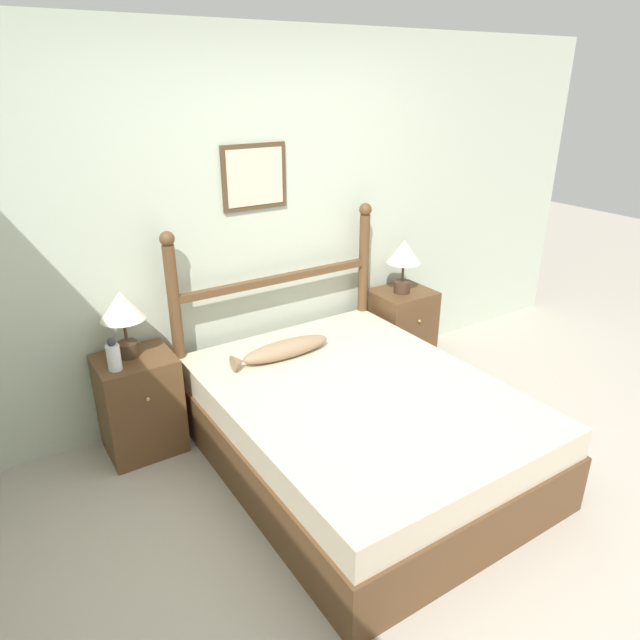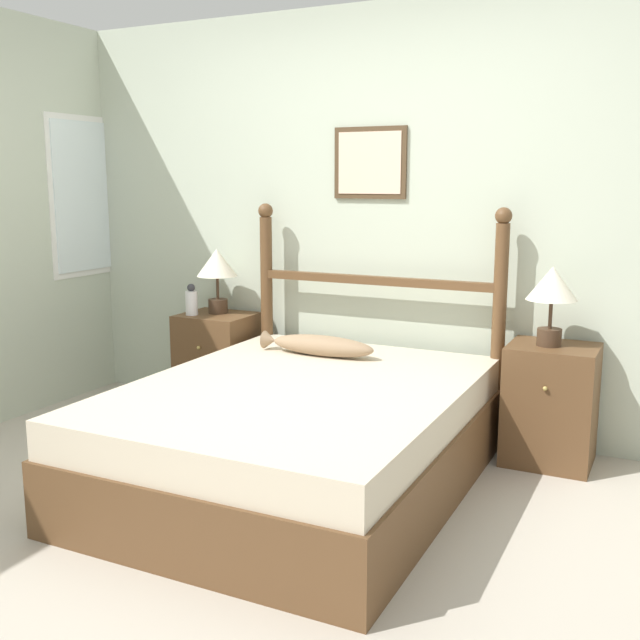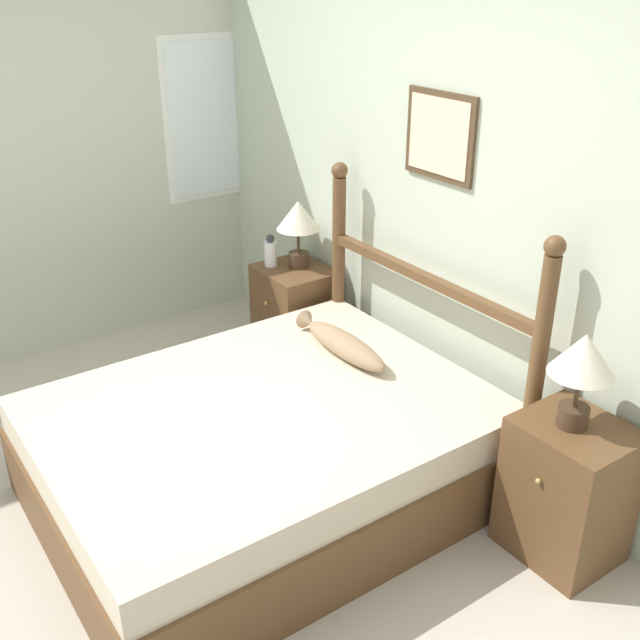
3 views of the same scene
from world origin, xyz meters
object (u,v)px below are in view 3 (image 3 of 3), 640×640
(bed, at_px, (265,451))
(table_lamp_right, at_px, (582,361))
(nightstand_right, at_px, (567,490))
(nightstand_left, at_px, (295,316))
(table_lamp_left, at_px, (298,220))
(bottle, at_px, (271,252))
(fish_pillow, at_px, (342,344))

(bed, distance_m, table_lamp_right, 1.53)
(nightstand_right, bearing_deg, nightstand_left, 180.00)
(nightstand_right, distance_m, table_lamp_left, 2.25)
(nightstand_left, xyz_separation_m, nightstand_right, (2.15, 0.00, 0.00))
(table_lamp_left, xyz_separation_m, bottle, (-0.11, -0.14, -0.21))
(table_lamp_right, xyz_separation_m, fish_pillow, (-1.23, -0.27, -0.37))
(table_lamp_left, bearing_deg, bed, -40.31)
(bed, xyz_separation_m, nightstand_right, (1.07, 0.88, 0.06))
(fish_pillow, bearing_deg, table_lamp_left, 160.20)
(nightstand_left, relative_size, bottle, 3.18)
(table_lamp_right, bearing_deg, nightstand_left, 179.64)
(nightstand_left, bearing_deg, bottle, -144.39)
(bottle, bearing_deg, nightstand_right, 2.33)
(fish_pillow, bearing_deg, nightstand_right, 12.65)
(nightstand_left, bearing_deg, nightstand_right, 0.00)
(bed, xyz_separation_m, table_lamp_right, (1.05, 0.87, 0.70))
(bed, height_order, bottle, bottle)
(nightstand_left, distance_m, bottle, 0.45)
(table_lamp_left, bearing_deg, table_lamp_right, -1.50)
(bed, bearing_deg, nightstand_right, 39.37)
(table_lamp_right, relative_size, bottle, 2.07)
(nightstand_left, distance_m, nightstand_right, 2.15)
(nightstand_left, height_order, table_lamp_right, table_lamp_right)
(bed, distance_m, fish_pillow, 0.71)
(bed, distance_m, nightstand_right, 1.39)
(bottle, bearing_deg, table_lamp_left, 49.75)
(table_lamp_right, xyz_separation_m, bottle, (-2.25, -0.08, -0.21))
(nightstand_right, height_order, bottle, bottle)
(bed, xyz_separation_m, fish_pillow, (-0.19, 0.60, 0.33))
(table_lamp_right, bearing_deg, fish_pillow, -167.70)
(bed, distance_m, table_lamp_left, 1.59)
(bottle, bearing_deg, bed, -33.23)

